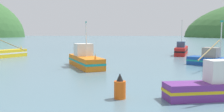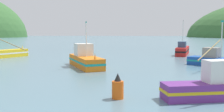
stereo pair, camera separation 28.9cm
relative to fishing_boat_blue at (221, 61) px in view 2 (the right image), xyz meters
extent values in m
cube|color=#19479E|center=(0.14, -0.11, -0.17)|extent=(7.78, 6.76, 1.04)
cube|color=teal|center=(0.14, -0.11, -0.12)|extent=(7.86, 6.83, 0.19)
cube|color=gray|center=(-0.93, 0.73, 0.95)|extent=(2.35, 2.33, 1.22)
cylinder|color=silver|center=(-0.01, 0.01, 2.50)|extent=(0.12, 0.12, 4.31)
cube|color=teal|center=(-0.01, 0.01, 4.77)|extent=(0.30, 0.24, 0.20)
cylinder|color=#997F4C|center=(-2.46, -3.44, 1.59)|extent=(3.92, 4.98, 2.01)
cone|color=gold|center=(-29.93, 11.84, 0.91)|extent=(0.27, 0.27, 0.70)
cylinder|color=#997F4C|center=(-28.74, 5.35, 1.65)|extent=(5.70, 3.24, 1.69)
cube|color=silver|center=(-5.61, -15.44, 1.05)|extent=(2.08, 1.56, 1.39)
cube|color=red|center=(-1.23, 16.01, 0.03)|extent=(4.26, 9.11, 1.45)
cube|color=black|center=(-1.23, 16.01, 0.11)|extent=(4.30, 9.20, 0.26)
cone|color=red|center=(-0.05, 19.97, 1.11)|extent=(0.25, 0.25, 0.70)
cube|color=#334C6B|center=(-1.66, 14.57, 1.28)|extent=(1.80, 2.09, 1.05)
cylinder|color=silver|center=(-1.32, 15.71, 3.11)|extent=(0.12, 0.12, 4.71)
cube|color=black|center=(-1.32, 15.71, 5.59)|extent=(0.13, 0.35, 0.20)
cube|color=orange|center=(-16.38, -1.66, -0.04)|extent=(5.47, 8.38, 1.31)
cube|color=teal|center=(-16.38, -1.66, 0.03)|extent=(5.52, 8.46, 0.24)
cone|color=orange|center=(-14.79, -5.08, 0.97)|extent=(0.27, 0.27, 0.70)
cube|color=silver|center=(-16.76, -0.85, 1.35)|extent=(2.62, 2.61, 1.47)
cylinder|color=silver|center=(-16.22, -2.01, 2.56)|extent=(0.12, 0.12, 3.89)
cube|color=teal|center=(-16.22, -2.01, 4.63)|extent=(0.18, 0.34, 0.20)
cylinder|color=#E55914|center=(-11.93, -15.82, -0.14)|extent=(0.74, 0.74, 1.11)
cone|color=black|center=(-11.93, -15.82, 0.67)|extent=(0.44, 0.44, 0.50)
camera|label=1|loc=(-11.57, -31.30, 3.45)|focal=40.40mm
camera|label=2|loc=(-11.28, -31.28, 3.45)|focal=40.40mm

